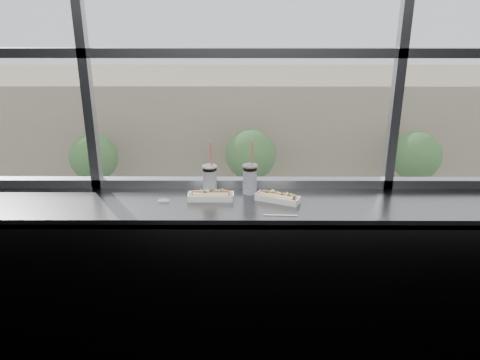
{
  "coord_description": "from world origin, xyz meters",
  "views": [
    {
      "loc": [
        0.0,
        -1.53,
        2.26
      ],
      "look_at": [
        -0.01,
        1.23,
        1.25
      ],
      "focal_mm": 35.0,
      "sensor_mm": 36.0,
      "label": 1
    }
  ],
  "objects_px": {
    "tree_left": "(94,157)",
    "car_far_b": "(245,212)",
    "loose_straw": "(280,215)",
    "car_near_c": "(229,283)",
    "wrapper": "(164,200)",
    "hotdog_tray_right": "(278,197)",
    "pedestrian_a": "(153,196)",
    "tree_right": "(416,156)",
    "soda_cup_left": "(210,178)",
    "car_near_b": "(66,285)",
    "pedestrian_b": "(219,192)",
    "tree_center": "(251,155)",
    "soda_cup_right": "(250,178)",
    "hotdog_tray_left": "(211,196)",
    "car_near_d": "(405,284)"
  },
  "relations": [
    {
      "from": "car_near_d",
      "to": "soda_cup_right",
      "type": "bearing_deg",
      "value": 156.88
    },
    {
      "from": "soda_cup_left",
      "to": "tree_left",
      "type": "bearing_deg",
      "value": 109.76
    },
    {
      "from": "tree_left",
      "to": "tree_center",
      "type": "relative_size",
      "value": 0.94
    },
    {
      "from": "soda_cup_right",
      "to": "car_near_c",
      "type": "xyz_separation_m",
      "value": [
        -0.65,
        16.12,
        -11.12
      ]
    },
    {
      "from": "pedestrian_a",
      "to": "tree_left",
      "type": "distance_m",
      "value": 4.89
    },
    {
      "from": "pedestrian_b",
      "to": "pedestrian_a",
      "type": "xyz_separation_m",
      "value": [
        -4.58,
        -0.29,
        -0.18
      ]
    },
    {
      "from": "soda_cup_right",
      "to": "loose_straw",
      "type": "distance_m",
      "value": 0.42
    },
    {
      "from": "wrapper",
      "to": "tree_right",
      "type": "distance_m",
      "value": 32.06
    },
    {
      "from": "car_far_b",
      "to": "tree_center",
      "type": "bearing_deg",
      "value": -12.16
    },
    {
      "from": "car_near_c",
      "to": "soda_cup_right",
      "type": "bearing_deg",
      "value": -169.97
    },
    {
      "from": "wrapper",
      "to": "pedestrian_a",
      "type": "height_order",
      "value": "wrapper"
    },
    {
      "from": "loose_straw",
      "to": "tree_right",
      "type": "distance_m",
      "value": 31.97
    },
    {
      "from": "car_near_c",
      "to": "wrapper",
      "type": "bearing_deg",
      "value": -171.94
    },
    {
      "from": "tree_left",
      "to": "hotdog_tray_right",
      "type": "bearing_deg",
      "value": -69.55
    },
    {
      "from": "car_near_c",
      "to": "hotdog_tray_left",
      "type": "bearing_deg",
      "value": -170.88
    },
    {
      "from": "car_far_b",
      "to": "car_near_c",
      "type": "relative_size",
      "value": 1.12
    },
    {
      "from": "soda_cup_left",
      "to": "tree_right",
      "type": "height_order",
      "value": "soda_cup_left"
    },
    {
      "from": "hotdog_tray_right",
      "to": "soda_cup_right",
      "type": "height_order",
      "value": "soda_cup_right"
    },
    {
      "from": "car_near_b",
      "to": "car_near_c",
      "type": "bearing_deg",
      "value": -82.42
    },
    {
      "from": "pedestrian_a",
      "to": "tree_left",
      "type": "height_order",
      "value": "tree_left"
    },
    {
      "from": "hotdog_tray_right",
      "to": "car_near_b",
      "type": "relative_size",
      "value": 0.05
    },
    {
      "from": "soda_cup_right",
      "to": "wrapper",
      "type": "distance_m",
      "value": 0.58
    },
    {
      "from": "hotdog_tray_left",
      "to": "car_near_b",
      "type": "bearing_deg",
      "value": 116.27
    },
    {
      "from": "hotdog_tray_left",
      "to": "car_near_d",
      "type": "distance_m",
      "value": 21.18
    },
    {
      "from": "car_near_b",
      "to": "pedestrian_b",
      "type": "relative_size",
      "value": 2.39
    },
    {
      "from": "soda_cup_left",
      "to": "car_far_b",
      "type": "bearing_deg",
      "value": 89.05
    },
    {
      "from": "car_near_b",
      "to": "tree_right",
      "type": "distance_m",
      "value": 23.78
    },
    {
      "from": "wrapper",
      "to": "car_near_c",
      "type": "relative_size",
      "value": 0.01
    },
    {
      "from": "hotdog_tray_right",
      "to": "car_near_b",
      "type": "xyz_separation_m",
      "value": [
        -8.54,
        16.26,
        -11.15
      ]
    },
    {
      "from": "tree_right",
      "to": "car_near_c",
      "type": "bearing_deg",
      "value": -136.49
    },
    {
      "from": "soda_cup_left",
      "to": "loose_straw",
      "type": "relative_size",
      "value": 1.8
    },
    {
      "from": "car_near_c",
      "to": "loose_straw",
      "type": "bearing_deg",
      "value": -169.41
    },
    {
      "from": "tree_center",
      "to": "hotdog_tray_right",
      "type": "bearing_deg",
      "value": -90.77
    },
    {
      "from": "tree_left",
      "to": "car_near_c",
      "type": "bearing_deg",
      "value": -51.01
    },
    {
      "from": "loose_straw",
      "to": "hotdog_tray_right",
      "type": "bearing_deg",
      "value": 93.53
    },
    {
      "from": "hotdog_tray_right",
      "to": "car_near_d",
      "type": "xyz_separation_m",
      "value": [
        7.49,
        16.26,
        -11.06
      ]
    },
    {
      "from": "wrapper",
      "to": "car_far_b",
      "type": "distance_m",
      "value": 26.62
    },
    {
      "from": "soda_cup_left",
      "to": "wrapper",
      "type": "relative_size",
      "value": 4.16
    },
    {
      "from": "hotdog_tray_right",
      "to": "pedestrian_a",
      "type": "distance_m",
      "value": 30.27
    },
    {
      "from": "soda_cup_left",
      "to": "car_near_b",
      "type": "bearing_deg",
      "value": 116.67
    },
    {
      "from": "soda_cup_left",
      "to": "wrapper",
      "type": "xyz_separation_m",
      "value": [
        -0.29,
        -0.16,
        -0.1
      ]
    },
    {
      "from": "soda_cup_left",
      "to": "car_near_c",
      "type": "bearing_deg",
      "value": 91.37
    },
    {
      "from": "loose_straw",
      "to": "tree_left",
      "type": "height_order",
      "value": "loose_straw"
    },
    {
      "from": "pedestrian_b",
      "to": "pedestrian_a",
      "type": "bearing_deg",
      "value": -86.34
    },
    {
      "from": "hotdog_tray_right",
      "to": "pedestrian_b",
      "type": "height_order",
      "value": "hotdog_tray_right"
    },
    {
      "from": "hotdog_tray_left",
      "to": "soda_cup_left",
      "type": "bearing_deg",
      "value": 96.01
    },
    {
      "from": "loose_straw",
      "to": "tree_left",
      "type": "bearing_deg",
      "value": 113.34
    },
    {
      "from": "hotdog_tray_right",
      "to": "car_far_b",
      "type": "distance_m",
      "value": 26.61
    },
    {
      "from": "tree_left",
      "to": "car_far_b",
      "type": "bearing_deg",
      "value": -20.85
    },
    {
      "from": "hotdog_tray_left",
      "to": "pedestrian_a",
      "type": "relative_size",
      "value": 0.15
    }
  ]
}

